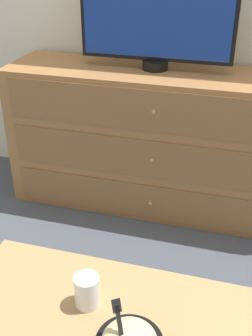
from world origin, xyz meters
TOP-DOWN VIEW (x-y plane):
  - ground_plane at (0.00, 0.00)m, footprint 12.00×12.00m
  - dresser at (-0.09, -0.25)m, footprint 1.65×0.46m
  - tv at (-0.14, -0.22)m, footprint 0.77×0.13m
  - drink_cup at (-0.07, -1.46)m, footprint 0.08×0.08m

SIDE VIEW (x-z plane):
  - ground_plane at x=0.00m, z-range 0.00..0.00m
  - dresser at x=-0.09m, z-range 0.00..0.78m
  - drink_cup at x=-0.07m, z-range 0.41..0.51m
  - tv at x=-0.14m, z-range 0.80..1.30m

